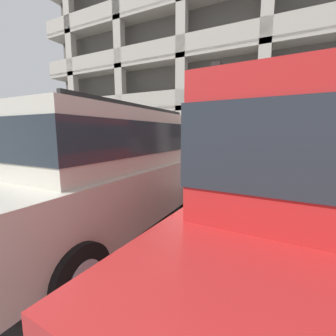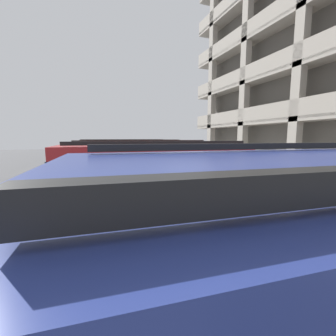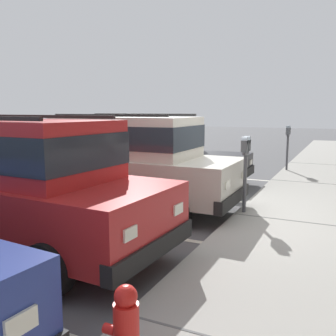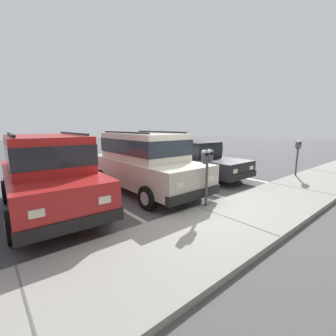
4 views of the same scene
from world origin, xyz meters
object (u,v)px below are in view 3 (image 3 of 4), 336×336
red_sedan (169,154)px  parking_meter_near (246,156)px  dark_hatchback (18,180)px  fire_hydrant (126,329)px  parking_meter_far (288,137)px  silver_suv (128,158)px

red_sedan → parking_meter_near: (2.81, 2.96, 0.41)m
red_sedan → parking_meter_near: bearing=46.5°
dark_hatchback → fire_hydrant: size_ratio=6.96×
dark_hatchback → parking_meter_near: 4.11m
red_sedan → dark_hatchback: (5.96, 0.32, 0.27)m
parking_meter_far → silver_suv: bearing=-22.1°
silver_suv → fire_hydrant: 5.45m
red_sedan → parking_meter_far: bearing=135.8°
parking_meter_near → fire_hydrant: size_ratio=2.14×
silver_suv → fire_hydrant: size_ratio=6.84×
red_sedan → dark_hatchback: dark_hatchback is taller
silver_suv → fire_hydrant: (4.64, 2.78, -0.62)m
red_sedan → parking_meter_far: parking_meter_far is taller
parking_meter_near → dark_hatchback: bearing=-40.0°
silver_suv → parking_meter_far: size_ratio=3.23×
silver_suv → dark_hatchback: bearing=-2.9°
red_sedan → fire_hydrant: bearing=22.9°
dark_hatchback → parking_meter_near: bearing=142.9°
dark_hatchback → red_sedan: bearing=-174.0°
parking_meter_near → parking_meter_far: size_ratio=1.01×
silver_suv → fire_hydrant: bearing=31.2°
red_sedan → parking_meter_near: size_ratio=3.00×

